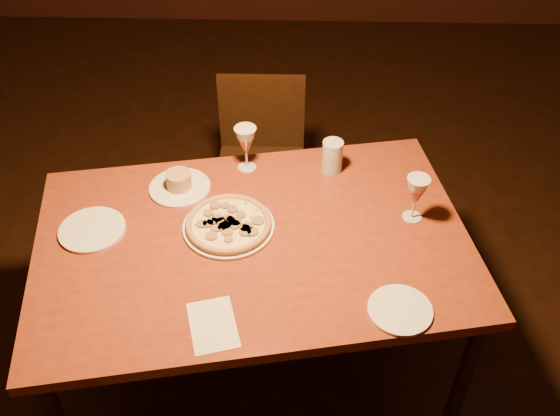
{
  "coord_description": "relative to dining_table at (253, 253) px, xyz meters",
  "views": [
    {
      "loc": [
        -0.04,
        -1.19,
        2.22
      ],
      "look_at": [
        -0.09,
        0.31,
        0.86
      ],
      "focal_mm": 40.0,
      "sensor_mm": 36.0,
      "label": 1
    }
  ],
  "objects": [
    {
      "name": "ramekin_saucer",
      "position": [
        -0.28,
        0.25,
        0.09
      ],
      "size": [
        0.22,
        0.22,
        0.07
      ],
      "color": "white",
      "rests_on": "dining_table"
    },
    {
      "name": "menu_card",
      "position": [
        -0.09,
        -0.36,
        0.07
      ],
      "size": [
        0.18,
        0.22,
        0.0
      ],
      "primitive_type": "cube",
      "rotation": [
        0.0,
        0.0,
        0.28
      ],
      "color": "silver",
      "rests_on": "dining_table"
    },
    {
      "name": "wine_glass_far",
      "position": [
        -0.05,
        0.38,
        0.16
      ],
      "size": [
        0.08,
        0.08,
        0.18
      ],
      "primitive_type": null,
      "color": "#AF5C49",
      "rests_on": "dining_table"
    },
    {
      "name": "side_plate_near",
      "position": [
        0.45,
        -0.29,
        0.07
      ],
      "size": [
        0.19,
        0.19,
        0.01
      ],
      "primitive_type": "cylinder",
      "color": "white",
      "rests_on": "dining_table"
    },
    {
      "name": "water_tumbler",
      "position": [
        0.27,
        0.37,
        0.13
      ],
      "size": [
        0.08,
        0.08,
        0.13
      ],
      "primitive_type": "cylinder",
      "color": "silver",
      "rests_on": "dining_table"
    },
    {
      "name": "side_plate_left",
      "position": [
        -0.54,
        0.02,
        0.07
      ],
      "size": [
        0.22,
        0.22,
        0.01
      ],
      "primitive_type": "cylinder",
      "color": "white",
      "rests_on": "dining_table"
    },
    {
      "name": "dining_table",
      "position": [
        0.0,
        0.0,
        0.0
      ],
      "size": [
        1.57,
        1.17,
        0.76
      ],
      "rotation": [
        0.0,
        0.0,
        0.19
      ],
      "color": "brown",
      "rests_on": "floor"
    },
    {
      "name": "wine_glass_right",
      "position": [
        0.54,
        0.12,
        0.15
      ],
      "size": [
        0.08,
        0.08,
        0.17
      ],
      "primitive_type": null,
      "color": "#AF5C49",
      "rests_on": "dining_table"
    },
    {
      "name": "chair_far",
      "position": [
        -0.02,
        0.84,
        -0.24
      ],
      "size": [
        0.4,
        0.4,
        0.82
      ],
      "rotation": [
        0.0,
        0.0,
        0.01
      ],
      "color": "black",
      "rests_on": "floor"
    },
    {
      "name": "pizza_plate",
      "position": [
        -0.08,
        0.05,
        0.09
      ],
      "size": [
        0.31,
        0.31,
        0.03
      ],
      "color": "white",
      "rests_on": "dining_table"
    }
  ]
}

